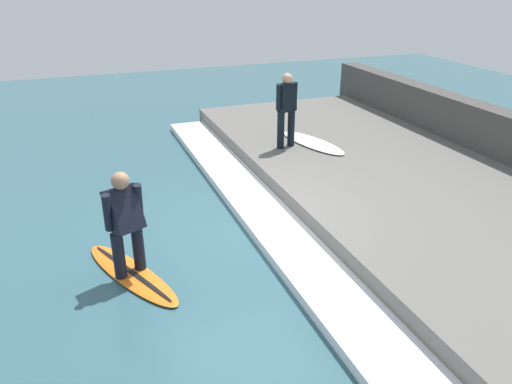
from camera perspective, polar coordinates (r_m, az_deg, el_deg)
name	(u,v)px	position (r m, az deg, el deg)	size (l,w,h in m)	color
ground_plane	(239,235)	(7.82, -1.94, -4.98)	(28.00, 28.00, 0.00)	#335B66
concrete_ledge	(412,194)	(9.15, 17.37, -0.21)	(4.40, 12.35, 0.39)	#66635E
wave_foam_crest	(273,225)	(7.96, 1.97, -3.81)	(0.85, 11.73, 0.15)	white
surfboard_riding	(131,274)	(7.06, -14.05, -9.03)	(1.25, 2.05, 0.07)	orange
surfer_riding	(125,219)	(6.65, -14.77, -2.99)	(0.53, 0.55, 1.45)	black
surfer_waiting_near	(286,106)	(10.24, 3.51, 9.73)	(0.50, 0.32, 1.53)	black
surfboard_waiting_near	(313,143)	(10.71, 6.49, 5.64)	(1.00, 1.95, 0.06)	white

